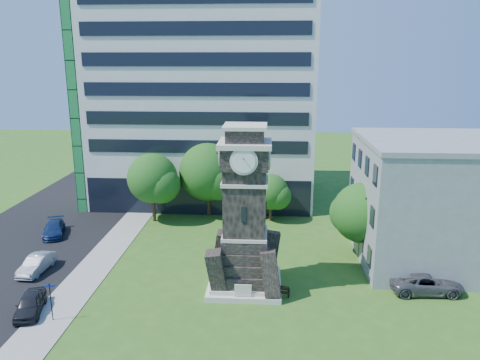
# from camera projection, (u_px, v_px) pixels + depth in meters

# --- Properties ---
(ground) EXTENTS (160.00, 160.00, 0.00)m
(ground) POSITION_uv_depth(u_px,v_px,m) (202.00, 298.00, 33.58)
(ground) COLOR #2E5C1A
(ground) RESTS_ON ground
(sidewalk) EXTENTS (3.00, 70.00, 0.06)m
(sidewalk) POSITION_uv_depth(u_px,v_px,m) (97.00, 264.00, 38.98)
(sidewalk) COLOR gray
(sidewalk) RESTS_ON ground
(clock_tower) EXTENTS (5.40, 5.40, 12.22)m
(clock_tower) POSITION_uv_depth(u_px,v_px,m) (245.00, 220.00, 34.01)
(clock_tower) COLOR beige
(clock_tower) RESTS_ON ground
(office_tall) EXTENTS (26.20, 15.11, 28.60)m
(office_tall) POSITION_uv_depth(u_px,v_px,m) (203.00, 80.00, 55.18)
(office_tall) COLOR silver
(office_tall) RESTS_ON ground
(office_low) EXTENTS (15.20, 12.20, 10.40)m
(office_low) POSITION_uv_depth(u_px,v_px,m) (453.00, 201.00, 38.80)
(office_low) COLOR gray
(office_low) RESTS_ON ground
(car_street_south) EXTENTS (2.46, 4.17, 1.33)m
(car_street_south) POSITION_uv_depth(u_px,v_px,m) (30.00, 304.00, 31.40)
(car_street_south) COLOR black
(car_street_south) RESTS_ON ground
(car_street_mid) EXTENTS (1.61, 4.12, 1.34)m
(car_street_mid) POSITION_uv_depth(u_px,v_px,m) (37.00, 264.00, 37.51)
(car_street_mid) COLOR gray
(car_street_mid) RESTS_ON ground
(car_street_north) EXTENTS (3.13, 4.79, 1.29)m
(car_street_north) POSITION_uv_depth(u_px,v_px,m) (54.00, 229.00, 45.36)
(car_street_north) COLOR #122550
(car_street_north) RESTS_ON ground
(car_east_lot) EXTENTS (5.34, 2.63, 1.46)m
(car_east_lot) POSITION_uv_depth(u_px,v_px,m) (426.00, 283.00, 34.18)
(car_east_lot) COLOR #4C4D51
(car_east_lot) RESTS_ON ground
(park_bench) EXTENTS (1.60, 0.43, 0.83)m
(park_bench) POSITION_uv_depth(u_px,v_px,m) (278.00, 291.00, 33.65)
(park_bench) COLOR black
(park_bench) RESTS_ON ground
(street_sign) EXTENTS (0.64, 0.06, 2.66)m
(street_sign) POSITION_uv_depth(u_px,v_px,m) (51.00, 298.00, 30.20)
(street_sign) COLOR black
(street_sign) RESTS_ON ground
(tree_nw) EXTENTS (5.72, 5.20, 7.27)m
(tree_nw) POSITION_uv_depth(u_px,v_px,m) (153.00, 180.00, 48.43)
(tree_nw) COLOR #332114
(tree_nw) RESTS_ON ground
(tree_nc) EXTENTS (6.88, 6.25, 8.04)m
(tree_nc) POSITION_uv_depth(u_px,v_px,m) (209.00, 174.00, 50.18)
(tree_nc) COLOR #332114
(tree_nc) RESTS_ON ground
(tree_ne) EXTENTS (4.13, 3.76, 5.05)m
(tree_ne) POSITION_uv_depth(u_px,v_px,m) (271.00, 193.00, 48.91)
(tree_ne) COLOR #332114
(tree_ne) RESTS_ON ground
(tree_east) EXTENTS (5.64, 5.13, 6.65)m
(tree_east) POSITION_uv_depth(u_px,v_px,m) (363.00, 215.00, 39.36)
(tree_east) COLOR #332114
(tree_east) RESTS_ON ground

